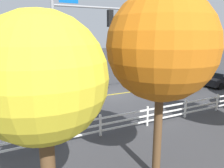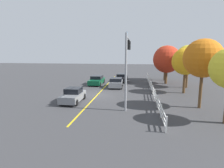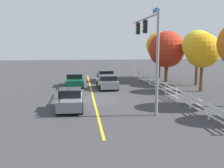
{
  "view_description": "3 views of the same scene",
  "coord_description": "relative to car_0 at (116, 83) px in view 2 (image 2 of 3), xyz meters",
  "views": [
    {
      "loc": [
        8.45,
        16.52,
        5.1
      ],
      "look_at": [
        1.44,
        2.67,
        1.61
      ],
      "focal_mm": 35.65,
      "sensor_mm": 36.0,
      "label": 1
    },
    {
      "loc": [
        22.02,
        4.89,
        5.31
      ],
      "look_at": [
        1.22,
        2.04,
        1.67
      ],
      "focal_mm": 29.9,
      "sensor_mm": 36.0,
      "label": 2
    },
    {
      "loc": [
        22.57,
        -1.13,
        4.69
      ],
      "look_at": [
        -0.27,
        1.62,
        1.28
      ],
      "focal_mm": 42.99,
      "sensor_mm": 36.0,
      "label": 3
    }
  ],
  "objects": [
    {
      "name": "car_1",
      "position": [
        8.84,
        -3.61,
        -0.01
      ],
      "size": [
        4.01,
        1.86,
        1.5
      ],
      "rotation": [
        0.0,
        0.0,
        6.28
      ],
      "color": "slate",
      "rests_on": "ground_plane"
    },
    {
      "name": "car_3",
      "position": [
        -2.16,
        -3.45,
        -0.0
      ],
      "size": [
        4.79,
        1.99,
        1.45
      ],
      "rotation": [
        0.0,
        0.0,
        6.28
      ],
      "color": "#0C4C2D",
      "rests_on": "ground_plane"
    },
    {
      "name": "car_2",
      "position": [
        -5.83,
        0.4,
        -0.02
      ],
      "size": [
        4.59,
        2.01,
        1.43
      ],
      "rotation": [
        0.0,
        0.0,
        3.14
      ],
      "color": "black",
      "rests_on": "ground_plane"
    },
    {
      "name": "tree_0",
      "position": [
        9.3,
        9.11,
        3.99
      ],
      "size": [
        3.58,
        3.58,
        6.51
      ],
      "color": "brown",
      "rests_on": "ground_plane"
    },
    {
      "name": "tree_5",
      "position": [
        -8.42,
        8.26,
        3.8
      ],
      "size": [
        3.82,
        3.82,
        6.44
      ],
      "color": "brown",
      "rests_on": "ground_plane"
    },
    {
      "name": "signal_assembly",
      "position": [
        8.77,
        2.14,
        4.27
      ],
      "size": [
        8.04,
        0.37,
        7.05
      ],
      "color": "gray",
      "rests_on": "ground_plane"
    },
    {
      "name": "tree_1",
      "position": [
        2.72,
        9.19,
        3.38
      ],
      "size": [
        3.45,
        3.45,
        5.84
      ],
      "color": "brown",
      "rests_on": "ground_plane"
    },
    {
      "name": "ground_plane",
      "position": [
        5.5,
        -1.73,
        -0.71
      ],
      "size": [
        120.0,
        120.0,
        0.0
      ],
      "primitive_type": "plane",
      "color": "#38383A"
    },
    {
      "name": "white_rail_fence",
      "position": [
        2.5,
        5.13,
        -0.11
      ],
      "size": [
        26.1,
        0.1,
        1.15
      ],
      "color": "white",
      "rests_on": "ground_plane"
    },
    {
      "name": "lane_center_stripe",
      "position": [
        1.5,
        -1.73,
        -0.71
      ],
      "size": [
        28.0,
        0.16,
        0.01
      ],
      "primitive_type": "cube",
      "color": "gold",
      "rests_on": "ground_plane"
    },
    {
      "name": "car_0",
      "position": [
        0.0,
        0.0,
        0.0
      ],
      "size": [
        4.14,
        2.13,
        1.46
      ],
      "rotation": [
        0.0,
        0.0,
        3.19
      ],
      "color": "slate",
      "rests_on": "ground_plane"
    },
    {
      "name": "tree_2",
      "position": [
        -1.26,
        10.47,
        3.82
      ],
      "size": [
        3.5,
        3.5,
        6.31
      ],
      "color": "brown",
      "rests_on": "ground_plane"
    },
    {
      "name": "tree_4",
      "position": [
        -4.5,
        7.94,
        3.36
      ],
      "size": [
        4.52,
        4.52,
        6.35
      ],
      "color": "brown",
      "rests_on": "ground_plane"
    }
  ]
}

